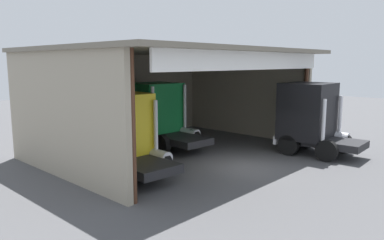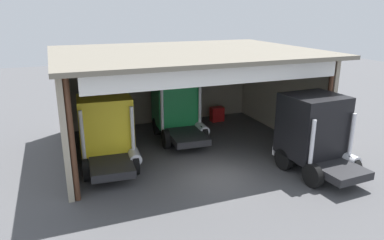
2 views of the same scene
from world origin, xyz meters
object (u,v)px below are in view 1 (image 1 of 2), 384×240
Objects in this scene: truck_black_center_left_bay at (311,116)px; oil_drum at (180,126)px; tool_cart at (179,126)px; truck_yellow_left_bay at (122,133)px; truck_green_center_bay at (159,114)px.

truck_black_center_left_bay is 4.72× the size of oil_drum.
tool_cart reaches higher than oil_drum.
truck_black_center_left_bay reaches higher than oil_drum.
truck_green_center_bay is (4.61, 2.75, 0.08)m from truck_yellow_left_bay.
truck_yellow_left_bay is 10.07m from oil_drum.
truck_green_center_bay is 5.57× the size of oil_drum.
tool_cart is at bearing 34.11° from truck_yellow_left_bay.
truck_yellow_left_bay is at bearing 152.24° from truck_black_center_left_bay.
truck_green_center_bay is at bearing 34.70° from truck_yellow_left_bay.
truck_green_center_bay is 1.18× the size of truck_black_center_left_bay.
truck_yellow_left_bay is at bearing -145.84° from truck_green_center_bay.
truck_yellow_left_bay is 10.06m from truck_black_center_left_bay.
truck_green_center_bay is 4.83m from oil_drum.
oil_drum is (-0.50, 9.26, -1.52)m from truck_black_center_left_bay.
tool_cart is at bearing -149.61° from oil_drum.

